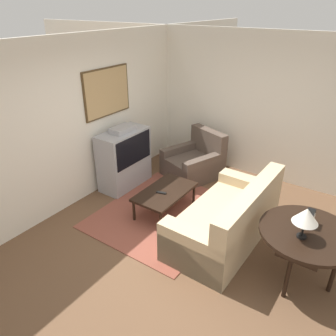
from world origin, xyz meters
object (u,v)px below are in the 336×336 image
object	(u,v)px
armchair	(195,162)
mantel_clock	(309,218)
coffee_table	(165,193)
tv	(124,158)
couch	(228,221)
console_table	(308,236)
table_lamp	(306,216)

from	to	relation	value
armchair	mantel_clock	xyz separation A→B (m)	(-1.49, -2.43, 0.54)
armchair	mantel_clock	size ratio (longest dim) A/B	6.56
coffee_table	mantel_clock	xyz separation A→B (m)	(-0.10, -2.17, 0.46)
tv	couch	distance (m)	2.30
mantel_clock	console_table	bearing A→B (deg)	-162.22
tv	table_lamp	bearing A→B (deg)	-102.03
table_lamp	mantel_clock	bearing A→B (deg)	-0.18
mantel_clock	couch	bearing A→B (deg)	88.20
tv	table_lamp	size ratio (longest dim) A/B	3.01
tv	couch	xyz separation A→B (m)	(-0.38, -2.26, -0.22)
coffee_table	table_lamp	distance (m)	2.30
tv	armchair	xyz separation A→B (m)	(1.08, -0.86, -0.27)
couch	mantel_clock	bearing A→B (deg)	89.05
couch	console_table	bearing A→B (deg)	81.74
couch	armchair	xyz separation A→B (m)	(1.46, 1.40, -0.05)
tv	couch	world-z (taller)	tv
couch	table_lamp	size ratio (longest dim) A/B	4.97
console_table	table_lamp	xyz separation A→B (m)	(-0.15, 0.05, 0.35)
couch	mantel_clock	xyz separation A→B (m)	(-0.03, -1.03, 0.49)
couch	armchair	world-z (taller)	couch
tv	coffee_table	size ratio (longest dim) A/B	1.10
tv	couch	size ratio (longest dim) A/B	0.61
armchair	coffee_table	distance (m)	1.41
couch	table_lamp	distance (m)	1.28
tv	mantel_clock	xyz separation A→B (m)	(-0.41, -3.29, 0.27)
mantel_clock	coffee_table	bearing A→B (deg)	87.33
armchair	coffee_table	xyz separation A→B (m)	(-1.39, -0.27, 0.08)
armchair	table_lamp	size ratio (longest dim) A/B	3.14
tv	mantel_clock	bearing A→B (deg)	-97.08
armchair	console_table	bearing A→B (deg)	-13.89
coffee_table	console_table	size ratio (longest dim) A/B	0.95
armchair	table_lamp	bearing A→B (deg)	-16.78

